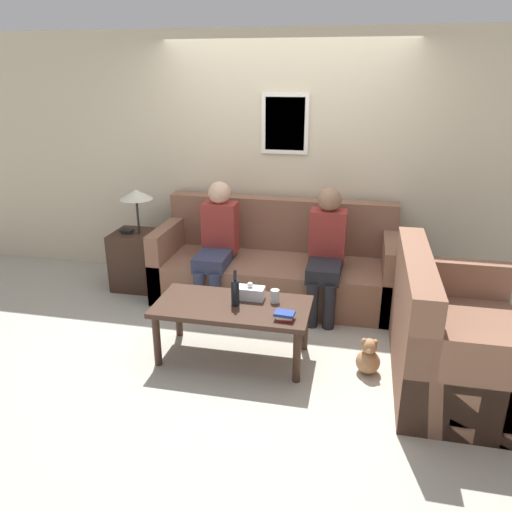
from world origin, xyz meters
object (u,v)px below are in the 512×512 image
object	(u,v)px
person_left	(217,239)
coffee_table	(232,311)
couch_main	(276,266)
wine_bottle	(235,292)
person_right	(326,248)
drinking_glass	(275,296)
teddy_bear	(368,358)
couch_side	(451,341)

from	to	relation	value
person_left	coffee_table	bearing A→B (deg)	-67.86
couch_main	wine_bottle	size ratio (longest dim) A/B	7.97
coffee_table	wine_bottle	distance (m)	0.18
coffee_table	person_right	world-z (taller)	person_right
drinking_glass	person_right	bearing A→B (deg)	70.13
drinking_glass	person_left	bearing A→B (deg)	128.45
couch_main	person_left	xyz separation A→B (m)	(-0.56, -0.19, 0.32)
wine_bottle	coffee_table	bearing A→B (deg)	172.86
couch_main	person_left	size ratio (longest dim) A/B	2.00
coffee_table	person_left	distance (m)	1.17
person_right	teddy_bear	distance (m)	1.22
coffee_table	drinking_glass	world-z (taller)	drinking_glass
couch_side	person_right	bearing A→B (deg)	46.08
person_left	teddy_bear	size ratio (longest dim) A/B	4.05
couch_main	coffee_table	bearing A→B (deg)	-95.90
drinking_glass	person_left	world-z (taller)	person_left
couch_main	teddy_bear	bearing A→B (deg)	-53.00
couch_side	person_left	xyz separation A→B (m)	(-2.10, 1.02, 0.32)
coffee_table	person_left	xyz separation A→B (m)	(-0.43, 1.06, 0.23)
drinking_glass	person_left	xyz separation A→B (m)	(-0.75, 0.95, 0.12)
person_left	teddy_bear	xyz separation A→B (m)	(1.51, -1.07, -0.51)
teddy_bear	drinking_glass	bearing A→B (deg)	171.06
couch_side	drinking_glass	xyz separation A→B (m)	(-1.35, 0.07, 0.20)
couch_main	teddy_bear	world-z (taller)	couch_main
person_left	teddy_bear	distance (m)	1.92
wine_bottle	teddy_bear	distance (m)	1.15
coffee_table	wine_bottle	world-z (taller)	wine_bottle
couch_side	drinking_glass	distance (m)	1.36
teddy_bear	person_left	bearing A→B (deg)	144.75
couch_main	teddy_bear	size ratio (longest dim) A/B	8.09
wine_bottle	drinking_glass	xyz separation A→B (m)	(0.30, 0.12, -0.06)
coffee_table	person_left	world-z (taller)	person_left
teddy_bear	coffee_table	bearing A→B (deg)	179.62
couch_main	drinking_glass	world-z (taller)	couch_main
couch_main	drinking_glass	distance (m)	1.17
couch_main	teddy_bear	distance (m)	1.59
person_right	teddy_bear	xyz separation A→B (m)	(0.43, -1.03, -0.51)
wine_bottle	person_left	bearing A→B (deg)	113.28
person_right	wine_bottle	bearing A→B (deg)	-121.36
person_left	person_right	world-z (taller)	person_left
couch_side	wine_bottle	distance (m)	1.66
coffee_table	wine_bottle	size ratio (longest dim) A/B	4.12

